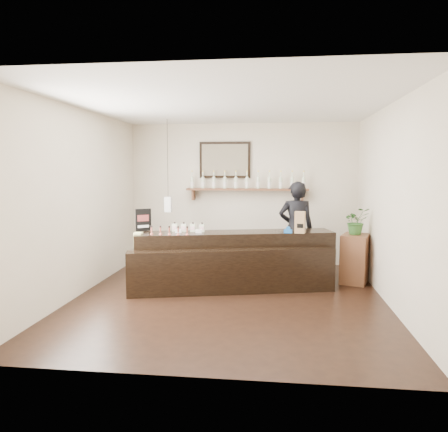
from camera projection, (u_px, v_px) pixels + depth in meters
name	position (u px, v px, depth m)	size (l,w,h in m)	color
ground	(229.00, 298.00, 6.43)	(5.00, 5.00, 0.00)	black
room_shell	(229.00, 182.00, 6.25)	(5.00, 5.00, 5.00)	beige
back_wall_decor	(234.00, 176.00, 8.61)	(2.66, 0.96, 1.69)	#58321E
counter	(234.00, 262.00, 6.96)	(3.22, 1.59, 1.04)	black
promo_sign	(143.00, 220.00, 7.10)	(0.23, 0.17, 0.37)	black
paper_bag	(300.00, 222.00, 6.87)	(0.18, 0.15, 0.34)	#A4814F
tape_dispenser	(288.00, 230.00, 6.89)	(0.13, 0.08, 0.11)	#1756A2
side_cabinet	(355.00, 258.00, 7.29)	(0.57, 0.66, 0.81)	#58321E
potted_plant	(356.00, 221.00, 7.23)	(0.40, 0.35, 0.45)	#2D5E25
shopkeeper	(296.00, 223.00, 7.74)	(0.69, 0.46, 1.90)	black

